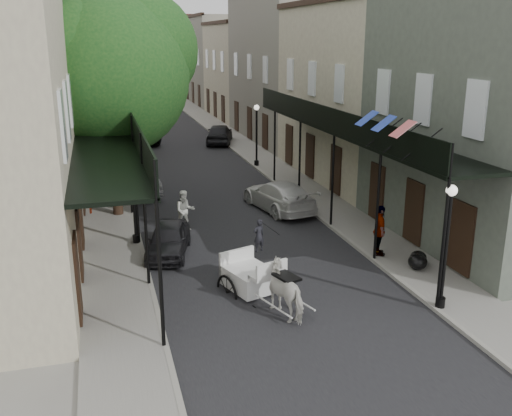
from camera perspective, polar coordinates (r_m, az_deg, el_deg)
ground at (r=17.85m, az=3.04°, el=-8.99°), size 140.00×140.00×0.00m
road at (r=36.43m, az=-7.04°, el=4.36°), size 8.00×90.00×0.01m
sidewalk_left at (r=36.04m, az=-14.94°, el=3.88°), size 2.20×90.00×0.12m
sidewalk_right at (r=37.46m, az=0.56°, el=4.92°), size 2.20×90.00×0.12m
building_row_left at (r=45.40m, az=-20.38°, el=12.60°), size 5.00×80.00×10.50m
building_row_right at (r=47.34m, az=1.41°, el=13.74°), size 5.00×80.00×10.50m
gallery_left at (r=22.50m, az=-14.40°, el=6.78°), size 2.20×18.05×4.88m
gallery_right at (r=24.62m, az=8.65°, el=7.94°), size 2.20×18.05×4.88m
tree_near at (r=25.44m, az=-13.68°, el=13.47°), size 7.31×6.80×9.63m
tree_far at (r=39.44m, az=-14.60°, el=13.47°), size 6.45×6.00×8.61m
lamppost_right_near at (r=17.14m, az=18.48°, el=-3.56°), size 0.32×0.32×3.71m
lamppost_left at (r=21.99m, az=-12.16°, el=1.36°), size 0.32×0.32×3.71m
lamppost_right_far at (r=34.96m, az=0.06°, el=7.38°), size 0.32×0.32×3.71m
horse at (r=16.59m, az=3.24°, el=-8.21°), size 1.33×1.95×1.51m
carriage at (r=18.27m, az=-1.21°, el=-4.99°), size 2.00×2.50×2.52m
pedestrian_walking at (r=23.72m, az=-7.13°, el=-0.26°), size 0.85×0.68×1.71m
pedestrian_sidewalk_left at (r=34.65m, az=-15.72°, el=5.01°), size 1.23×0.72×1.89m
pedestrian_sidewalk_right at (r=21.02m, az=12.26°, el=-2.22°), size 0.73×1.17×1.87m
car_left_near at (r=21.27m, az=-8.76°, el=-3.10°), size 2.26×3.74×1.19m
car_left_mid at (r=30.08m, az=-12.11°, el=2.96°), size 2.54×4.88×1.53m
car_left_far at (r=44.06m, az=-12.11°, el=7.27°), size 4.23×6.03×1.53m
car_right_near at (r=26.42m, az=2.30°, el=1.24°), size 2.72×4.97×1.37m
car_right_far at (r=43.26m, az=-3.68°, el=7.42°), size 2.97×4.74×1.51m
trash_bags at (r=20.46m, az=15.88°, el=-5.03°), size 0.91×1.06×0.55m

